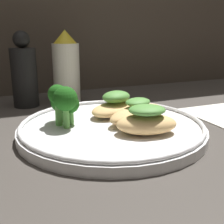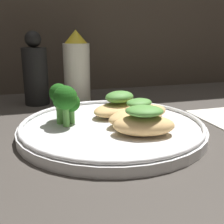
% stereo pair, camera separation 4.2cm
% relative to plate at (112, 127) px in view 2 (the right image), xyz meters
% --- Properties ---
extents(ground_plane, '(1.80, 1.80, 0.01)m').
position_rel_plate_xyz_m(ground_plane, '(0.00, 0.00, -0.01)').
color(ground_plane, '#3D3833').
extents(plate, '(0.28, 0.28, 0.02)m').
position_rel_plate_xyz_m(plate, '(0.00, 0.00, 0.00)').
color(plate, white).
rests_on(plate, ground_plane).
extents(grilled_meat_front, '(0.09, 0.07, 0.04)m').
position_rel_plate_xyz_m(grilled_meat_front, '(0.03, -0.05, 0.02)').
color(grilled_meat_front, tan).
rests_on(grilled_meat_front, plate).
extents(grilled_meat_middle, '(0.12, 0.09, 0.04)m').
position_rel_plate_xyz_m(grilled_meat_middle, '(0.04, 0.00, 0.02)').
color(grilled_meat_middle, tan).
rests_on(grilled_meat_middle, plate).
extents(grilled_meat_back, '(0.11, 0.09, 0.04)m').
position_rel_plate_xyz_m(grilled_meat_back, '(0.03, 0.05, 0.02)').
color(grilled_meat_back, tan).
rests_on(grilled_meat_back, plate).
extents(broccoli_bunch, '(0.05, 0.07, 0.06)m').
position_rel_plate_xyz_m(broccoli_bunch, '(-0.07, 0.03, 0.04)').
color(broccoli_bunch, '#569942').
rests_on(broccoli_bunch, plate).
extents(sauce_bottle, '(0.06, 0.06, 0.15)m').
position_rel_plate_xyz_m(sauce_bottle, '(-0.01, 0.22, 0.06)').
color(sauce_bottle, silver).
rests_on(sauce_bottle, ground_plane).
extents(pepper_grinder, '(0.05, 0.05, 0.15)m').
position_rel_plate_xyz_m(pepper_grinder, '(-0.10, 0.22, 0.06)').
color(pepper_grinder, black).
rests_on(pepper_grinder, ground_plane).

